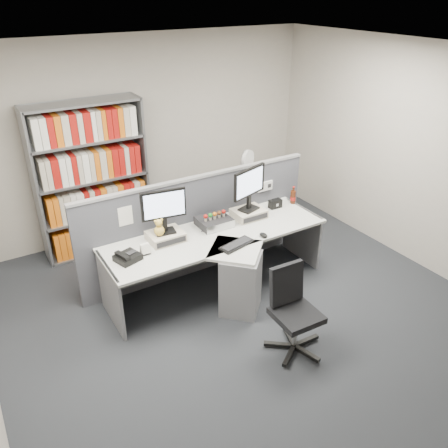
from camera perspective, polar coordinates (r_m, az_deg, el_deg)
ground at (r=5.05m, az=3.91°, el=-12.27°), size 5.50×5.50×0.00m
room_shell at (r=4.13m, az=4.71°, el=7.11°), size 5.04×5.54×2.72m
partition at (r=5.58m, az=-3.15°, el=-0.01°), size 3.00×0.08×1.27m
desk at (r=5.18m, az=0.32°, el=-4.79°), size 2.60×1.20×0.72m
monitor_riser_left at (r=5.09m, az=-7.25°, el=-1.53°), size 0.38×0.31×0.10m
monitor_riser_right at (r=5.56m, az=3.08°, el=1.33°), size 0.38×0.31×0.10m
monitor_left at (r=4.93m, az=-7.49°, el=2.00°), size 0.49×0.19×0.50m
monitor_right at (r=5.41m, az=3.16°, el=4.80°), size 0.51×0.23×0.53m
desktop_pc at (r=5.36m, az=-1.23°, el=0.27°), size 0.37×0.33×0.10m
figurines at (r=5.30m, az=-1.16°, el=1.16°), size 0.29×0.05×0.09m
keyboard at (r=4.97m, az=1.59°, el=-2.57°), size 0.43×0.24×0.03m
mouse at (r=5.15m, az=4.92°, el=-1.37°), size 0.07×0.11×0.04m
desk_phone at (r=4.80m, az=-11.91°, el=-4.05°), size 0.29×0.27×0.10m
desk_calendar at (r=4.87m, az=-9.78°, el=-3.18°), size 0.10×0.08×0.12m
plush_toy at (r=4.98m, az=-8.04°, el=-0.57°), size 0.11×0.11×0.20m
speaker at (r=5.83m, az=6.37°, el=2.52°), size 0.16×0.09×0.11m
cola_bottle at (r=5.97m, az=8.55°, el=3.33°), size 0.07×0.07×0.23m
shelving_unit at (r=6.17m, az=-16.05°, el=5.09°), size 1.41×0.40×2.00m
filing_cabinet at (r=6.83m, az=2.77°, el=2.69°), size 0.45×0.61×0.70m
desk_fan at (r=6.59m, az=2.90°, el=7.73°), size 0.27×0.18×0.46m
office_chair at (r=4.54m, az=8.49°, el=-10.24°), size 0.56×0.58×0.87m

